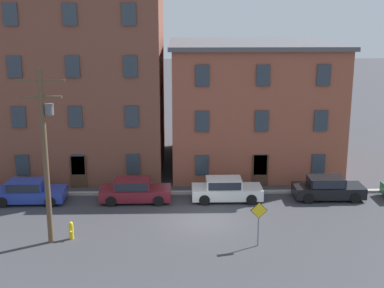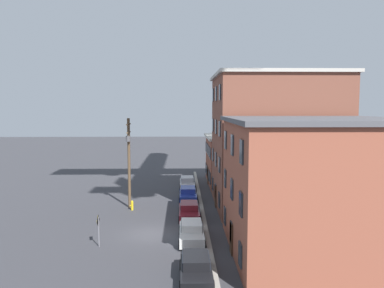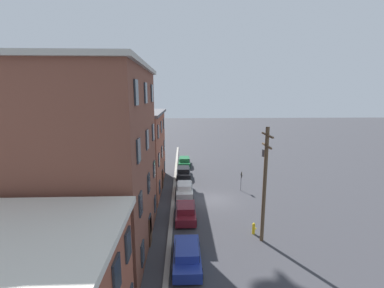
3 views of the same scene
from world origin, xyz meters
name	(u,v)px [view 1 (image 1 of 3)]	position (x,y,z in m)	size (l,w,h in m)	color
ground_plane	(203,220)	(0.00, 0.00, 0.00)	(200.00, 200.00, 0.00)	#38383D
kerb_strip	(200,192)	(0.00, 4.50, 0.08)	(56.00, 0.36, 0.16)	#9E998E
apartment_midblock	(89,78)	(-8.13, 11.83, 6.68)	(11.57, 12.17, 13.33)	brown
apartment_far	(250,104)	(4.14, 11.61, 4.69)	(12.35, 11.72, 9.36)	brown
car_blue	(28,191)	(-10.75, 3.18, 0.75)	(4.40, 1.92, 1.43)	#233899
car_maroon	(135,190)	(-4.16, 3.19, 0.75)	(4.40, 1.92, 1.43)	maroon
car_white	(226,189)	(1.57, 3.26, 0.75)	(4.40, 1.92, 1.43)	silver
car_black	(327,187)	(8.05, 3.36, 0.75)	(4.40, 1.92, 1.43)	black
caution_sign	(259,217)	(2.63, -3.49, 1.56)	(0.87, 0.08, 2.37)	slate
utility_pole	(46,148)	(-7.99, -2.74, 5.06)	(2.40, 0.44, 9.00)	brown
fire_hydrant	(71,230)	(-7.05, -2.37, 0.48)	(0.24, 0.34, 0.96)	yellow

